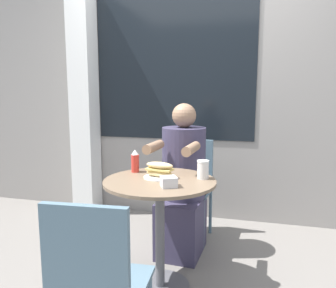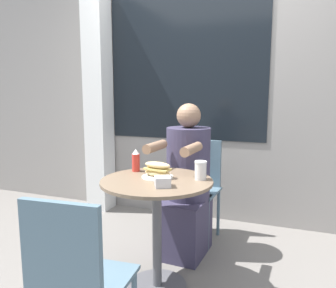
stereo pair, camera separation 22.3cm
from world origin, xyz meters
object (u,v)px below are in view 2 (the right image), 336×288
at_px(empty_chair_across, 74,275).
at_px(sandwich_on_plate, 157,171).
at_px(drink_cup, 201,170).
at_px(seated_diner, 186,190).
at_px(cafe_table, 157,209).
at_px(diner_chair, 199,179).
at_px(condiment_bottle, 136,161).

bearing_deg(empty_chair_across, sandwich_on_plate, 84.04).
relative_size(empty_chair_across, drink_cup, 7.30).
bearing_deg(empty_chair_across, seated_diner, 82.73).
xyz_separation_m(empty_chair_across, drink_cup, (0.30, 0.91, 0.28)).
bearing_deg(sandwich_on_plate, cafe_table, -72.70).
bearing_deg(sandwich_on_plate, seated_diner, 84.75).
height_order(diner_chair, seated_diner, seated_diner).
bearing_deg(sandwich_on_plate, condiment_bottle, 152.89).
height_order(empty_chair_across, sandwich_on_plate, empty_chair_across).
relative_size(sandwich_on_plate, drink_cup, 1.74).
bearing_deg(condiment_bottle, sandwich_on_plate, -27.11).
xyz_separation_m(diner_chair, empty_chair_across, (-0.08, -1.70, 0.00)).
bearing_deg(empty_chair_across, cafe_table, 82.73).
xyz_separation_m(seated_diner, drink_cup, (0.23, -0.45, 0.28)).
bearing_deg(seated_diner, condiment_bottle, 59.89).
bearing_deg(diner_chair, condiment_bottle, 73.63).
relative_size(empty_chair_across, condiment_bottle, 5.50).
bearing_deg(cafe_table, diner_chair, 87.73).
height_order(cafe_table, empty_chair_across, empty_chair_across).
height_order(cafe_table, condiment_bottle, condiment_bottle).
relative_size(diner_chair, empty_chair_across, 1.00).
height_order(diner_chair, sandwich_on_plate, diner_chair).
bearing_deg(sandwich_on_plate, diner_chair, 86.43).
bearing_deg(condiment_bottle, diner_chair, 70.40).
bearing_deg(diner_chair, cafe_table, 90.96).
xyz_separation_m(diner_chair, seated_diner, (-0.01, -0.35, 0.00)).
bearing_deg(condiment_bottle, seated_diner, 56.67).
xyz_separation_m(seated_diner, sandwich_on_plate, (-0.05, -0.49, 0.26)).
distance_m(seated_diner, sandwich_on_plate, 0.56).
bearing_deg(sandwich_on_plate, empty_chair_across, -91.65).
distance_m(cafe_table, condiment_bottle, 0.39).
height_order(sandwich_on_plate, condiment_bottle, condiment_bottle).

